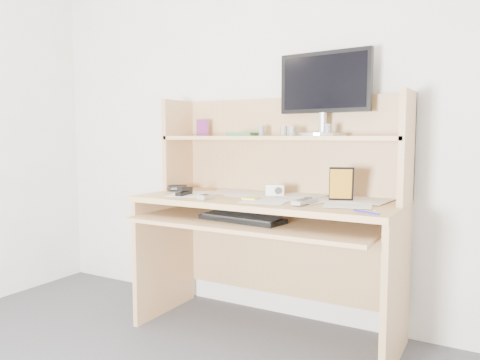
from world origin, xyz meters
The scene contains 19 objects.
back_wall centered at (0.00, 1.80, 1.25)m, with size 3.60×0.04×2.50m, color white.
desk centered at (0.00, 1.56, 0.69)m, with size 1.40×0.70×1.30m.
paper_clutter centered at (0.00, 1.48, 0.75)m, with size 1.32×0.54×0.01m, color silver.
keyboard centered at (-0.05, 1.30, 0.67)m, with size 0.46×0.21×0.03m.
tv_remote centered at (0.26, 1.37, 0.76)m, with size 0.05×0.18×0.02m, color #969792.
flip_phone centered at (-0.26, 1.29, 0.77)m, with size 0.05×0.09×0.02m, color #B5B5B7.
stapler centered at (-0.46, 1.37, 0.78)m, with size 0.04×0.14×0.04m, color black.
wallet centered at (-0.62, 1.52, 0.77)m, with size 0.10×0.09×0.03m, color black.
sticky_note_pad centered at (-0.04, 1.40, 0.76)m, with size 0.08×0.08×0.01m, color yellow.
digital_camera centered at (0.02, 1.56, 0.79)m, with size 0.10×0.04×0.06m, color silver.
game_case centered at (0.39, 1.54, 0.84)m, with size 0.12×0.01×0.17m, color black.
blue_pen centered at (0.60, 1.22, 0.76)m, with size 0.01×0.01×0.13m, color #191BBC.
card_box centered at (-0.54, 1.68, 1.13)m, with size 0.07×0.02×0.10m, color maroon.
shelf_book centered at (-0.22, 1.61, 1.09)m, with size 0.14×0.19×0.02m, color #317A49.
chip_stack_a centered at (0.05, 1.59, 1.11)m, with size 0.04×0.04×0.05m, color black.
chip_stack_b centered at (-0.12, 1.66, 1.11)m, with size 0.04×0.04×0.06m, color white.
chip_stack_c centered at (0.09, 1.61, 1.11)m, with size 0.04×0.04×0.05m, color black.
chip_stack_d centered at (0.29, 1.62, 1.11)m, with size 0.04×0.04×0.06m, color white.
monitor centered at (0.24, 1.70, 1.32)m, with size 0.52×0.26×0.45m.
Camera 1 is at (1.09, -0.74, 1.08)m, focal length 35.00 mm.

